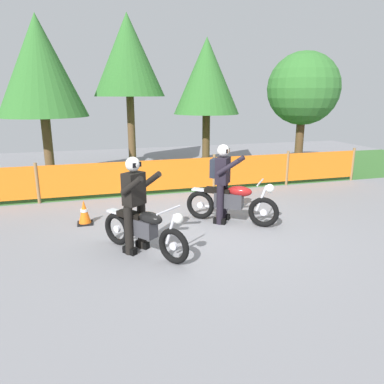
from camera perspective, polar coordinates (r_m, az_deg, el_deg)
name	(u,v)px	position (r m, az deg, el deg)	size (l,w,h in m)	color
ground	(205,228)	(7.58, 2.07, -5.72)	(24.00, 24.00, 0.02)	gray
grass_verge	(157,174)	(12.68, -5.54, 2.86)	(24.00, 5.25, 0.01)	#386B2D
barrier_fence	(174,174)	(10.05, -2.88, 2.79)	(11.89, 0.08, 1.05)	olive
tree_leftmost	(40,67)	(11.90, -22.95, 17.76)	(2.58, 2.58, 4.92)	brown
tree_near_left	(128,56)	(13.91, -10.06, 20.42)	(2.56, 2.56, 5.47)	brown
tree_near_right	(207,77)	(13.35, 2.33, 17.73)	(2.35, 2.35, 4.62)	brown
tree_rightmost	(303,89)	(13.23, 17.21, 15.28)	(2.43, 2.43, 4.10)	brown
motorcycle_lead	(232,202)	(7.76, 6.31, -1.56)	(1.70, 1.33, 0.97)	black
motorcycle_trailing	(144,229)	(6.29, -7.60, -5.89)	(1.28, 1.59, 0.92)	black
rider_lead	(222,179)	(7.69, 4.81, 2.05)	(0.78, 0.73, 1.69)	black
rider_trailing	(135,201)	(6.26, -9.01, -1.48)	(0.72, 0.73, 1.69)	black
traffic_cone	(84,212)	(8.04, -16.67, -3.10)	(0.32, 0.32, 0.53)	black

